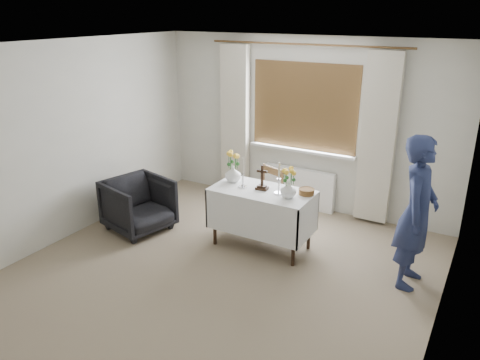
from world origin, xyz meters
name	(u,v)px	position (x,y,z in m)	size (l,w,h in m)	color
ground	(211,281)	(0.00, 0.00, 0.00)	(5.00, 5.00, 0.00)	gray
altar_table	(262,219)	(0.10, 1.00, 0.38)	(1.24, 0.64, 0.76)	white
wooden_chair	(263,201)	(-0.09, 1.41, 0.44)	(0.40, 0.40, 0.87)	brown
armchair	(139,205)	(-1.55, 0.61, 0.36)	(0.77, 0.79, 0.72)	black
person	(417,213)	(1.88, 1.07, 0.83)	(0.61, 0.40, 1.67)	navy
radiator	(299,188)	(0.00, 2.42, 0.30)	(1.10, 0.10, 0.60)	white
wooden_cross	(262,177)	(0.09, 1.03, 0.92)	(0.14, 0.10, 0.31)	black
candlestick_left	(243,173)	(-0.15, 0.98, 0.95)	(0.11, 0.11, 0.38)	silver
candlestick_right	(279,178)	(0.32, 1.01, 0.96)	(0.11, 0.11, 0.39)	silver
flower_vase_left	(233,174)	(-0.36, 1.09, 0.87)	(0.20, 0.20, 0.21)	white
flower_vase_right	(288,190)	(0.47, 0.95, 0.86)	(0.19, 0.19, 0.20)	white
wicker_basket	(307,192)	(0.62, 1.14, 0.80)	(0.18, 0.18, 0.07)	brown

